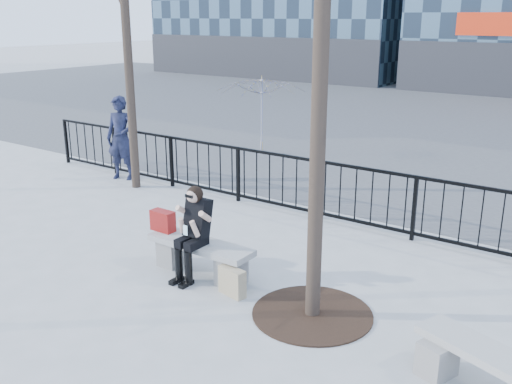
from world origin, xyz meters
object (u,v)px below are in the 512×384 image
Objects in this scene: bench_second at (490,368)px; seated_woman at (192,233)px; standing_man at (121,138)px; bench_main at (201,254)px.

bench_second is 4.10m from seated_woman.
standing_man reaches higher than seated_woman.
seated_woman reaches higher than bench_second.
bench_main is 1.07× the size of bench_second.
standing_man is at bearing 147.95° from seated_woman.
bench_main is at bearing -166.81° from bench_second.
bench_second is 1.15× the size of seated_woman.
seated_woman is 0.71× the size of standing_man.
standing_man is at bearing 149.36° from bench_main.
bench_second is (4.07, -0.43, -0.02)m from bench_main.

